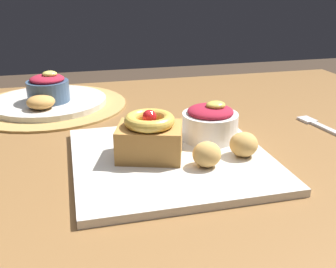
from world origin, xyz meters
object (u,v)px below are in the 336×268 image
object	(u,v)px
cake_slice	(150,136)
back_pastry	(41,102)
front_plate	(171,158)
fritter_middle	(244,144)
fork	(319,125)
back_plate	(49,102)
berry_ramekin	(210,122)
back_ramekin	(48,88)
fritter_front	(207,154)

from	to	relation	value
cake_slice	back_pastry	world-z (taller)	cake_slice
front_plate	back_pastry	distance (m)	0.35
fritter_middle	fork	distance (m)	0.25
cake_slice	fritter_middle	size ratio (longest dim) A/B	2.62
fritter_middle	back_plate	distance (m)	0.49
fork	front_plate	bearing A→B (deg)	97.54
front_plate	fritter_middle	distance (m)	0.12
cake_slice	front_plate	bearing A→B (deg)	-3.26
berry_ramekin	back_ramekin	distance (m)	0.40
front_plate	back_plate	size ratio (longest dim) A/B	1.18
fritter_middle	berry_ramekin	bearing A→B (deg)	107.32
fritter_front	back_pastry	size ratio (longest dim) A/B	0.74
back_ramekin	cake_slice	bearing A→B (deg)	-64.68
fritter_front	fritter_middle	world-z (taller)	same
berry_ramekin	back_plate	xyz separation A→B (m)	(-0.28, 0.30, -0.03)
fritter_front	back_ramekin	xyz separation A→B (m)	(-0.23, 0.39, 0.02)
cake_slice	back_plate	xyz separation A→B (m)	(-0.16, 0.35, -0.04)
front_plate	fritter_front	xyz separation A→B (m)	(0.04, -0.05, 0.02)
front_plate	back_ramekin	bearing A→B (deg)	119.69
back_ramekin	fork	size ratio (longest dim) A/B	0.72
fritter_front	fork	distance (m)	0.31
back_pastry	fork	xyz separation A→B (m)	(0.53, -0.20, -0.03)
fritter_middle	back_pastry	world-z (taller)	fritter_middle
cake_slice	back_ramekin	xyz separation A→B (m)	(-0.16, 0.33, 0.00)
back_plate	back_ramekin	xyz separation A→B (m)	(0.00, -0.02, 0.04)
cake_slice	fork	distance (m)	0.37
front_plate	back_pastry	xyz separation A→B (m)	(-0.21, 0.28, 0.03)
fork	back_ramekin	bearing A→B (deg)	56.75
back_pastry	fork	size ratio (longest dim) A/B	0.46
berry_ramekin	back_ramekin	bearing A→B (deg)	134.05
back_pastry	back_plate	bearing A→B (deg)	79.67
back_pastry	fritter_front	bearing A→B (deg)	-53.61
front_plate	fritter_front	size ratio (longest dim) A/B	7.05
front_plate	fritter_middle	world-z (taller)	fritter_middle
cake_slice	fritter_front	size ratio (longest dim) A/B	2.70
back_ramekin	back_pastry	xyz separation A→B (m)	(-0.02, -0.05, -0.02)
berry_ramekin	cake_slice	bearing A→B (deg)	-156.60
back_ramekin	fork	xyz separation A→B (m)	(0.51, -0.25, -0.04)
front_plate	berry_ramekin	xyz separation A→B (m)	(0.08, 0.05, 0.04)
berry_ramekin	back_ramekin	world-z (taller)	back_ramekin
back_ramekin	berry_ramekin	bearing A→B (deg)	-45.95
fritter_middle	back_ramekin	world-z (taller)	back_ramekin
front_plate	back_ramekin	distance (m)	0.39
fritter_middle	back_pastry	bearing A→B (deg)	135.03
front_plate	fork	world-z (taller)	front_plate
back_plate	fork	xyz separation A→B (m)	(0.52, -0.27, -0.01)
front_plate	back_plate	xyz separation A→B (m)	(-0.19, 0.35, 0.01)
front_plate	fork	distance (m)	0.33
back_plate	fritter_front	bearing A→B (deg)	-59.83
cake_slice	fritter_middle	bearing A→B (deg)	-12.79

